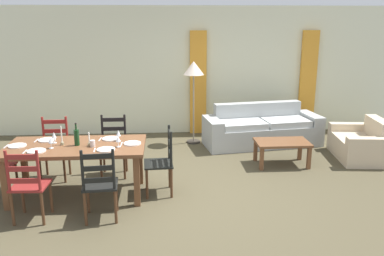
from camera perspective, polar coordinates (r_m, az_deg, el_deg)
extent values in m
cube|color=#4B442E|center=(5.92, -1.84, -9.19)|extent=(9.60, 9.60, 0.02)
cube|color=beige|center=(8.76, -2.76, 8.06)|extent=(9.60, 0.16, 2.70)
cube|color=orange|center=(8.69, 0.87, 6.35)|extent=(0.35, 0.08, 2.20)
cube|color=orange|center=(9.20, 16.02, 6.26)|extent=(0.35, 0.08, 2.20)
cube|color=brown|center=(5.79, -16.12, -2.58)|extent=(1.90, 0.96, 0.05)
cube|color=brown|center=(5.82, -24.89, -7.28)|extent=(0.08, 0.08, 0.70)
cube|color=brown|center=(5.45, -7.80, -7.45)|extent=(0.08, 0.08, 0.70)
cube|color=brown|center=(6.49, -22.58, -4.77)|extent=(0.08, 0.08, 0.70)
cube|color=brown|center=(6.15, -7.37, -4.73)|extent=(0.08, 0.08, 0.70)
cube|color=maroon|center=(5.40, -21.85, -7.56)|extent=(0.44, 0.42, 0.03)
cylinder|color=#50311D|center=(5.69, -22.77, -8.98)|extent=(0.04, 0.04, 0.43)
cylinder|color=#50311D|center=(5.57, -19.27, -9.15)|extent=(0.04, 0.04, 0.43)
cylinder|color=#50311D|center=(5.41, -24.04, -10.42)|extent=(0.04, 0.04, 0.43)
cylinder|color=#50311D|center=(5.28, -20.36, -10.64)|extent=(0.04, 0.04, 0.43)
cylinder|color=maroon|center=(5.22, -24.62, -5.52)|extent=(0.04, 0.04, 0.50)
cylinder|color=maroon|center=(5.09, -20.87, -5.63)|extent=(0.04, 0.04, 0.50)
cube|color=maroon|center=(5.20, -22.62, -6.92)|extent=(0.38, 0.04, 0.06)
cube|color=maroon|center=(5.15, -22.79, -5.37)|extent=(0.38, 0.04, 0.06)
cube|color=maroon|center=(5.10, -22.96, -3.79)|extent=(0.38, 0.04, 0.06)
cube|color=black|center=(5.16, -12.81, -7.84)|extent=(0.45, 0.43, 0.03)
cylinder|color=#50311D|center=(5.43, -14.46, -9.43)|extent=(0.04, 0.04, 0.43)
cylinder|color=#50311D|center=(5.40, -10.61, -9.33)|extent=(0.04, 0.04, 0.43)
cylinder|color=#50311D|center=(5.12, -14.83, -11.00)|extent=(0.04, 0.04, 0.43)
cylinder|color=#50311D|center=(5.09, -10.73, -10.91)|extent=(0.04, 0.04, 0.43)
cylinder|color=black|center=(4.93, -15.22, -5.84)|extent=(0.04, 0.04, 0.50)
cylinder|color=black|center=(4.89, -11.01, -5.72)|extent=(0.04, 0.04, 0.50)
cube|color=black|center=(4.95, -13.03, -7.19)|extent=(0.38, 0.05, 0.06)
cube|color=black|center=(4.90, -13.14, -5.57)|extent=(0.38, 0.05, 0.06)
cube|color=black|center=(4.85, -13.24, -3.91)|extent=(0.38, 0.05, 0.06)
cube|color=maroon|center=(6.60, -18.91, -3.17)|extent=(0.42, 0.40, 0.03)
cylinder|color=#50311D|center=(6.48, -17.56, -5.56)|extent=(0.04, 0.04, 0.43)
cylinder|color=#50311D|center=(6.57, -20.63, -5.54)|extent=(0.04, 0.04, 0.43)
cylinder|color=#50311D|center=(6.79, -16.92, -4.55)|extent=(0.04, 0.04, 0.43)
cylinder|color=#50311D|center=(6.88, -19.86, -4.55)|extent=(0.04, 0.04, 0.43)
cylinder|color=maroon|center=(6.64, -17.25, -0.55)|extent=(0.04, 0.04, 0.50)
cylinder|color=maroon|center=(6.74, -20.23, -0.60)|extent=(0.04, 0.04, 0.50)
cube|color=maroon|center=(6.72, -18.66, -1.64)|extent=(0.38, 0.02, 0.06)
cube|color=maroon|center=(6.68, -18.76, -0.41)|extent=(0.38, 0.02, 0.06)
cube|color=maroon|center=(6.65, -18.87, 0.84)|extent=(0.38, 0.02, 0.06)
cube|color=black|center=(6.50, -11.05, -2.91)|extent=(0.42, 0.40, 0.03)
cylinder|color=#50311D|center=(6.39, -9.50, -5.32)|extent=(0.04, 0.04, 0.43)
cylinder|color=#50311D|center=(6.44, -12.71, -5.34)|extent=(0.04, 0.04, 0.43)
cylinder|color=#50311D|center=(6.71, -9.25, -4.30)|extent=(0.04, 0.04, 0.43)
cylinder|color=#50311D|center=(6.75, -12.31, -4.34)|extent=(0.04, 0.04, 0.43)
cylinder|color=black|center=(6.56, -9.43, -0.25)|extent=(0.04, 0.04, 0.50)
cylinder|color=black|center=(6.61, -12.54, -0.31)|extent=(0.04, 0.04, 0.50)
cube|color=black|center=(6.62, -10.94, -1.36)|extent=(0.38, 0.03, 0.06)
cube|color=black|center=(6.58, -11.00, -0.11)|extent=(0.38, 0.03, 0.06)
cube|color=black|center=(6.54, -11.07, 1.16)|extent=(0.38, 0.03, 0.06)
cylinder|color=#50311D|center=(6.38, -23.48, -6.44)|extent=(0.04, 0.04, 0.43)
cylinder|color=#50311D|center=(6.08, -24.69, -7.67)|extent=(0.04, 0.04, 0.43)
cube|color=black|center=(5.76, -4.78, -5.04)|extent=(0.42, 0.44, 0.03)
cylinder|color=#50311D|center=(5.67, -6.37, -7.91)|extent=(0.04, 0.04, 0.43)
cylinder|color=#50311D|center=(6.00, -6.44, -6.57)|extent=(0.04, 0.04, 0.43)
cylinder|color=#50311D|center=(5.68, -2.91, -7.78)|extent=(0.04, 0.04, 0.43)
cylinder|color=#50311D|center=(6.02, -3.18, -6.45)|extent=(0.04, 0.04, 0.43)
cylinder|color=black|center=(5.51, -2.98, -3.06)|extent=(0.04, 0.04, 0.50)
cylinder|color=black|center=(5.85, -3.25, -1.96)|extent=(0.04, 0.04, 0.50)
cube|color=black|center=(5.72, -3.10, -3.74)|extent=(0.05, 0.38, 0.06)
cube|color=black|center=(5.67, -3.12, -2.30)|extent=(0.05, 0.38, 0.06)
cube|color=black|center=(5.63, -3.14, -0.85)|extent=(0.05, 0.38, 0.06)
cylinder|color=white|center=(5.67, -21.11, -3.05)|extent=(0.24, 0.24, 0.02)
cube|color=silver|center=(5.72, -22.54, -3.11)|extent=(0.02, 0.17, 0.01)
cylinder|color=white|center=(5.47, -12.06, -2.98)|extent=(0.24, 0.24, 0.02)
cube|color=silver|center=(5.50, -13.61, -3.06)|extent=(0.03, 0.17, 0.01)
cylinder|color=white|center=(6.13, -19.79, -1.60)|extent=(0.24, 0.24, 0.02)
cube|color=silver|center=(6.17, -21.13, -1.66)|extent=(0.02, 0.17, 0.01)
cylinder|color=white|center=(5.94, -11.42, -1.49)|extent=(0.24, 0.24, 0.02)
cube|color=silver|center=(5.97, -12.84, -1.56)|extent=(0.03, 0.17, 0.01)
cylinder|color=white|center=(6.00, -23.45, -2.31)|extent=(0.24, 0.24, 0.02)
cube|color=silver|center=(6.05, -24.78, -2.37)|extent=(0.02, 0.17, 0.01)
cylinder|color=white|center=(5.67, -8.42, -2.16)|extent=(0.24, 0.24, 0.02)
cube|color=silver|center=(5.69, -9.92, -2.24)|extent=(0.02, 0.17, 0.01)
cylinder|color=#143819|center=(5.75, -15.97, -1.31)|extent=(0.07, 0.07, 0.22)
cylinder|color=#143819|center=(5.71, -16.08, 0.14)|extent=(0.02, 0.02, 0.08)
cylinder|color=black|center=(5.70, -16.11, 0.60)|extent=(0.03, 0.03, 0.02)
cylinder|color=white|center=(5.74, -19.24, -2.70)|extent=(0.06, 0.06, 0.01)
cylinder|color=white|center=(5.73, -19.27, -2.34)|extent=(0.01, 0.01, 0.07)
cone|color=white|center=(5.71, -19.34, -1.60)|extent=(0.06, 0.06, 0.08)
cylinder|color=white|center=(5.57, -10.33, -2.62)|extent=(0.06, 0.06, 0.01)
cylinder|color=white|center=(5.56, -10.35, -2.25)|extent=(0.01, 0.01, 0.07)
cone|color=white|center=(5.54, -10.39, -1.48)|extent=(0.06, 0.06, 0.08)
cylinder|color=white|center=(5.97, -18.82, -2.00)|extent=(0.06, 0.06, 0.01)
cylinder|color=white|center=(5.96, -18.85, -1.65)|extent=(0.01, 0.01, 0.07)
cone|color=white|center=(5.94, -18.92, -0.93)|extent=(0.06, 0.06, 0.08)
cylinder|color=white|center=(5.84, -10.30, -1.79)|extent=(0.06, 0.06, 0.01)
cylinder|color=white|center=(5.83, -10.32, -1.43)|extent=(0.01, 0.01, 0.07)
cone|color=white|center=(5.81, -10.36, -0.70)|extent=(0.06, 0.06, 0.08)
cylinder|color=beige|center=(5.65, -13.86, -2.13)|extent=(0.07, 0.07, 0.09)
cylinder|color=#998C66|center=(5.84, -17.84, -2.11)|extent=(0.05, 0.05, 0.04)
cylinder|color=white|center=(5.80, -17.95, -0.84)|extent=(0.02, 0.02, 0.23)
cylinder|color=#998C66|center=(5.70, -14.27, -2.25)|extent=(0.05, 0.05, 0.04)
cylinder|color=white|center=(5.68, -14.33, -1.33)|extent=(0.02, 0.02, 0.15)
cube|color=#A8ACAA|center=(8.14, 9.88, -0.98)|extent=(1.90, 1.06, 0.40)
cube|color=#A8ACAA|center=(8.35, 9.17, 0.90)|extent=(1.81, 0.46, 0.80)
cube|color=#A8ACAA|center=(8.55, 16.25, 0.04)|extent=(0.36, 0.83, 0.58)
cube|color=#A8ACAA|center=(7.79, 2.94, -0.81)|extent=(0.36, 0.83, 0.58)
cube|color=#BCC1BE|center=(8.21, 13.00, 0.87)|extent=(0.94, 0.76, 0.12)
cube|color=#BCC1BE|center=(7.87, 7.06, 0.54)|extent=(0.94, 0.76, 0.12)
cube|color=brown|center=(7.03, 12.62, -2.00)|extent=(0.90, 0.56, 0.04)
cube|color=brown|center=(6.79, 9.81, -4.35)|extent=(0.06, 0.06, 0.38)
cube|color=brown|center=(7.02, 16.18, -4.09)|extent=(0.06, 0.06, 0.38)
cube|color=brown|center=(7.21, 8.96, -3.14)|extent=(0.06, 0.06, 0.38)
cube|color=brown|center=(7.43, 14.99, -2.94)|extent=(0.06, 0.06, 0.38)
cube|color=beige|center=(7.86, 22.49, -2.59)|extent=(0.88, 0.88, 0.38)
cube|color=beige|center=(7.93, 24.65, -1.40)|extent=(0.28, 0.82, 0.72)
cube|color=beige|center=(7.41, 23.83, -3.22)|extent=(0.81, 0.26, 0.52)
cube|color=beige|center=(8.28, 21.39, -1.10)|extent=(0.81, 0.26, 0.52)
cylinder|color=#332D28|center=(8.22, 0.22, -1.93)|extent=(0.28, 0.28, 0.03)
cylinder|color=gray|center=(8.04, 0.22, 2.77)|extent=(0.03, 0.03, 1.35)
cone|color=beige|center=(7.91, 0.23, 8.48)|extent=(0.40, 0.40, 0.26)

